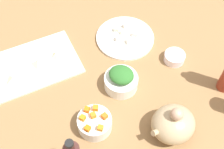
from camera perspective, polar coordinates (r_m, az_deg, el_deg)
tabletop at (r=117.83cm, az=0.00°, el=-1.81°), size 190.00×190.00×3.00cm
cutting_board at (r=125.11cm, az=-15.00°, el=1.86°), size 38.19×28.18×1.00cm
plate_tofu at (r=130.41cm, az=2.57°, el=7.19°), size 25.57×25.57×1.20cm
bowl_greens at (r=113.24cm, az=1.77°, el=-1.47°), size 13.11×13.11×5.53cm
bowl_carrots at (r=104.68cm, az=-3.40°, el=-9.45°), size 12.24×12.24×5.62cm
bowl_small_side at (r=124.27cm, az=12.11°, el=3.29°), size 8.56×8.56×3.67cm
teapot at (r=103.29cm, az=11.84°, el=-9.39°), size 17.05×14.40×14.90cm
carrot_cube_0 at (r=101.76cm, az=-5.76°, el=-8.42°), size 2.47×2.47×1.80cm
carrot_cube_1 at (r=99.90cm, az=-4.80°, el=-10.45°), size 2.45×2.45×1.80cm
carrot_cube_2 at (r=101.91cm, az=-3.69°, el=-7.95°), size 1.97×1.97×1.80cm
carrot_cube_3 at (r=101.58cm, az=-1.45°, el=-8.14°), size 2.14×2.14×1.80cm
carrot_cube_4 at (r=99.69cm, az=-2.29°, el=-10.41°), size 2.55×2.55×1.80cm
carrot_cube_5 at (r=103.18cm, az=-3.23°, el=-6.56°), size 2.51×2.51×1.80cm
carrot_cube_6 at (r=103.09cm, az=-4.92°, el=-6.85°), size 2.54×2.54×1.80cm
chopped_greens_mound at (r=109.20cm, az=1.84°, el=-0.05°), size 12.20×12.60×4.24cm
tofu_cube_0 at (r=127.73cm, az=1.29°, el=7.05°), size 3.08×3.08×2.20cm
tofu_cube_1 at (r=131.54cm, az=0.93°, el=8.86°), size 3.11×3.11×2.20cm
tofu_cube_2 at (r=126.90cm, az=3.29°, el=6.53°), size 2.39×2.39×2.20cm
tofu_cube_3 at (r=130.24cm, az=2.26°, el=8.22°), size 3.08×3.08×2.20cm
tofu_cube_4 at (r=133.01cm, az=2.71°, el=9.45°), size 2.57×2.57×2.20cm
tofu_cube_5 at (r=129.82cm, az=4.50°, el=7.87°), size 3.11×3.11×2.20cm
dumpling_0 at (r=123.20cm, az=-14.23°, el=2.28°), size 6.54×6.42×2.37cm
dumpling_1 at (r=123.75cm, az=-10.94°, el=3.73°), size 4.31×4.48×2.82cm
dumpling_2 at (r=121.02cm, az=-18.75°, el=-0.94°), size 6.52×6.45×2.23cm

